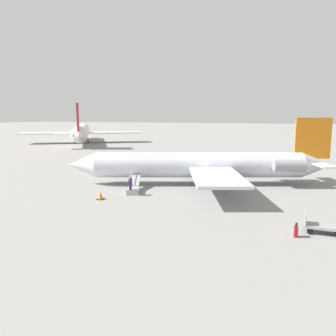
% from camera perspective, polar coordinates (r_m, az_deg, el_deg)
% --- Properties ---
extents(ground_plane, '(600.00, 600.00, 0.00)m').
position_cam_1_polar(ground_plane, '(35.09, 5.33, -2.79)').
color(ground_plane, gray).
extents(airplane_main, '(26.96, 20.93, 7.01)m').
position_cam_1_polar(airplane_main, '(34.82, 6.89, 0.60)').
color(airplane_main, silver).
rests_on(airplane_main, ground).
extents(airplane_far_right, '(29.21, 36.94, 9.96)m').
position_cam_1_polar(airplane_far_right, '(92.48, -14.83, 6.14)').
color(airplane_far_right, white).
rests_on(airplane_far_right, ground).
extents(boarding_stairs, '(2.48, 4.10, 1.73)m').
position_cam_1_polar(boarding_stairs, '(31.26, -6.00, -3.56)').
color(boarding_stairs, '#99999E').
rests_on(boarding_stairs, ground).
extents(passenger, '(0.45, 0.57, 1.74)m').
position_cam_1_polar(passenger, '(30.05, -6.57, -2.87)').
color(passenger, '#23232D').
rests_on(passenger, ground).
extents(luggage_cart, '(2.23, 1.16, 1.22)m').
position_cam_1_polar(luggage_cart, '(22.57, 25.16, -9.14)').
color(luggage_cart, gray).
rests_on(luggage_cart, ground).
extents(suitcase, '(0.27, 0.39, 0.88)m').
position_cam_1_polar(suitcase, '(21.38, 21.39, -10.27)').
color(suitcase, maroon).
rests_on(suitcase, ground).
extents(traffic_cone_near_stairs, '(0.64, 0.64, 0.70)m').
position_cam_1_polar(traffic_cone_near_stairs, '(29.17, -11.68, -4.72)').
color(traffic_cone_near_stairs, black).
rests_on(traffic_cone_near_stairs, ground).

